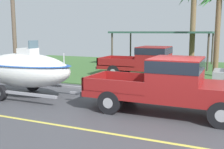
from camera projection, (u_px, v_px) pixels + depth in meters
ground at (200, 79)px, 16.24m from camera, size 36.00×22.00×0.11m
pickup_truck_towing at (175, 83)px, 9.20m from camera, size 5.64×2.01×1.92m
boat_on_trailer at (24, 70)px, 11.73m from camera, size 5.69×2.24×2.42m
parked_pickup_background at (153, 61)px, 16.30m from camera, size 6.01×2.16×1.90m
carport_awning at (164, 33)px, 22.22m from camera, size 7.77×4.83×2.79m
palm_tree_near_left at (195, 2)px, 20.72m from camera, size 3.20×3.45×6.71m
palm_tree_mid at (219, 3)px, 16.34m from camera, size 3.03×3.37×5.66m
utility_pole at (13, 10)px, 16.34m from camera, size 0.24×1.80×7.76m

